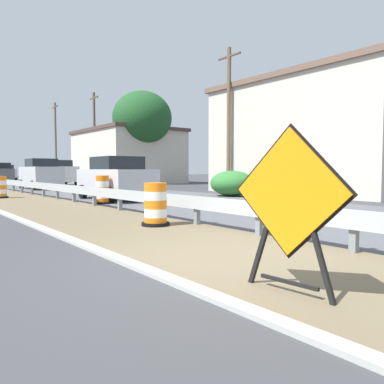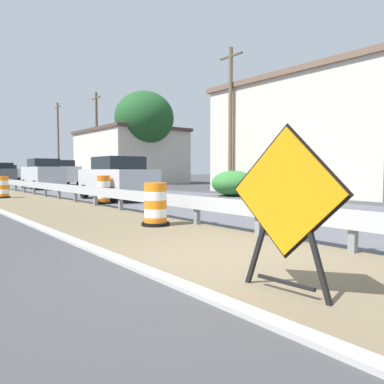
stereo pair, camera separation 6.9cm
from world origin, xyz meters
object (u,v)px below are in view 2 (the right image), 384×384
car_mid_far_lane (9,172)px  utility_pole_far (58,141)px  traffic_barrel_nearest (155,206)px  utility_pole_near (230,118)px  traffic_barrel_mid (3,188)px  warning_sign_diamond (286,200)px  car_lead_far_lane (117,178)px  car_distant_a (62,173)px  traffic_barrel_close (104,191)px  utility_pole_mid (97,137)px  car_trailing_far_lane (2,173)px  car_lead_near_lane (43,174)px  car_trailing_near_lane (122,176)px

car_mid_far_lane → utility_pole_far: (3.21, -10.22, 3.73)m
traffic_barrel_nearest → utility_pole_near: 14.08m
traffic_barrel_nearest → traffic_barrel_mid: size_ratio=0.99×
warning_sign_diamond → traffic_barrel_mid: warning_sign_diamond is taller
traffic_barrel_mid → car_lead_far_lane: (3.85, -4.30, 0.50)m
warning_sign_diamond → car_distant_a: size_ratio=0.45×
warning_sign_diamond → utility_pole_near: (12.18, 13.51, 3.36)m
car_mid_far_lane → utility_pole_far: bearing=19.6°
traffic_barrel_close → car_lead_far_lane: 2.07m
warning_sign_diamond → utility_pole_mid: utility_pole_mid is taller
traffic_barrel_close → car_mid_far_lane: bearing=82.7°
traffic_barrel_mid → car_trailing_far_lane: size_ratio=0.24×
car_lead_near_lane → car_trailing_far_lane: bearing=1.9°
warning_sign_diamond → utility_pole_near: bearing=-136.6°
car_lead_near_lane → car_distant_a: size_ratio=1.09×
car_lead_near_lane → utility_pole_mid: size_ratio=0.53×
traffic_barrel_close → car_lead_far_lane: bearing=48.4°
car_lead_far_lane → utility_pole_near: utility_pole_near is taller
car_lead_near_lane → utility_pole_far: bearing=-20.6°
car_trailing_far_lane → utility_pole_mid: 9.86m
utility_pole_far → car_trailing_near_lane: bearing=-98.7°
warning_sign_diamond → car_distant_a: bearing=-109.4°
utility_pole_near → utility_pole_far: (-0.60, 28.33, 0.35)m
traffic_barrel_mid → utility_pole_near: utility_pole_near is taller
car_mid_far_lane → utility_pole_near: (3.81, -38.55, 3.39)m
traffic_barrel_mid → car_distant_a: car_distant_a is taller
traffic_barrel_close → car_lead_near_lane: 13.51m
car_trailing_near_lane → warning_sign_diamond: bearing=-21.0°
car_trailing_near_lane → car_trailing_far_lane: (-3.55, 17.85, 0.04)m
utility_pole_mid → car_lead_near_lane: bearing=-136.1°
traffic_barrel_nearest → traffic_barrel_close: (1.53, 6.21, 0.04)m
traffic_barrel_nearest → car_lead_near_lane: size_ratio=0.23×
utility_pole_far → traffic_barrel_close: bearing=-105.5°
car_mid_far_lane → car_trailing_far_lane: car_trailing_far_lane is taller
traffic_barrel_mid → warning_sign_diamond: bearing=-92.0°
utility_pole_far → utility_pole_near: bearing=-88.8°
warning_sign_diamond → car_lead_far_lane: car_lead_far_lane is taller
car_distant_a → car_trailing_near_lane: bearing=0.1°
traffic_barrel_mid → car_trailing_far_lane: (3.97, 20.13, 0.54)m
warning_sign_diamond → car_lead_far_lane: (4.45, 12.82, -0.06)m
traffic_barrel_mid → car_trailing_near_lane: car_trailing_near_lane is taller
car_trailing_near_lane → car_distant_a: bearing=-178.0°
traffic_barrel_nearest → utility_pole_far: bearing=74.8°
traffic_barrel_nearest → car_mid_far_lane: (6.78, 46.96, 0.53)m
traffic_barrel_nearest → traffic_barrel_mid: (-0.98, 12.02, 0.00)m
car_lead_far_lane → utility_pole_mid: 20.37m
utility_pole_far → car_mid_far_lane: bearing=107.4°
car_lead_near_lane → car_trailing_far_lane: car_lead_near_lane is taller
traffic_barrel_mid → car_lead_near_lane: (4.12, 7.58, 0.58)m
car_lead_far_lane → utility_pole_mid: size_ratio=0.54×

